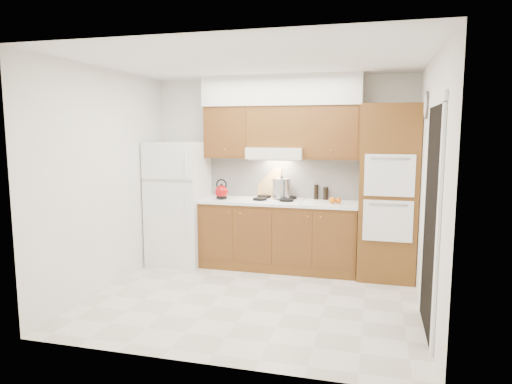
# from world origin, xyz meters

# --- Properties ---
(floor) EXTENTS (3.60, 3.60, 0.00)m
(floor) POSITION_xyz_m (0.00, 0.00, 0.00)
(floor) COLOR beige
(floor) RESTS_ON ground
(ceiling) EXTENTS (3.60, 3.60, 0.00)m
(ceiling) POSITION_xyz_m (0.00, 0.00, 2.60)
(ceiling) COLOR white
(ceiling) RESTS_ON wall_back
(wall_back) EXTENTS (3.60, 0.02, 2.60)m
(wall_back) POSITION_xyz_m (0.00, 1.50, 1.30)
(wall_back) COLOR white
(wall_back) RESTS_ON floor
(wall_left) EXTENTS (0.02, 3.00, 2.60)m
(wall_left) POSITION_xyz_m (-1.80, 0.00, 1.30)
(wall_left) COLOR white
(wall_left) RESTS_ON floor
(wall_right) EXTENTS (0.02, 3.00, 2.60)m
(wall_right) POSITION_xyz_m (1.80, 0.00, 1.30)
(wall_right) COLOR white
(wall_right) RESTS_ON floor
(fridge) EXTENTS (0.75, 0.72, 1.72)m
(fridge) POSITION_xyz_m (-1.41, 1.14, 0.86)
(fridge) COLOR white
(fridge) RESTS_ON floor
(base_cabinets) EXTENTS (2.11, 0.60, 0.90)m
(base_cabinets) POSITION_xyz_m (0.02, 1.20, 0.45)
(base_cabinets) COLOR brown
(base_cabinets) RESTS_ON floor
(countertop) EXTENTS (2.13, 0.62, 0.04)m
(countertop) POSITION_xyz_m (0.03, 1.19, 0.92)
(countertop) COLOR white
(countertop) RESTS_ON base_cabinets
(backsplash) EXTENTS (2.11, 0.03, 0.56)m
(backsplash) POSITION_xyz_m (0.02, 1.49, 1.22)
(backsplash) COLOR white
(backsplash) RESTS_ON countertop
(oven_cabinet) EXTENTS (0.70, 0.65, 2.20)m
(oven_cabinet) POSITION_xyz_m (1.44, 1.18, 1.10)
(oven_cabinet) COLOR brown
(oven_cabinet) RESTS_ON floor
(upper_cab_left) EXTENTS (0.63, 0.33, 0.70)m
(upper_cab_left) POSITION_xyz_m (-0.71, 1.33, 1.85)
(upper_cab_left) COLOR brown
(upper_cab_left) RESTS_ON wall_back
(upper_cab_right) EXTENTS (0.73, 0.33, 0.70)m
(upper_cab_right) POSITION_xyz_m (0.72, 1.33, 1.85)
(upper_cab_right) COLOR brown
(upper_cab_right) RESTS_ON wall_back
(range_hood) EXTENTS (0.75, 0.45, 0.15)m
(range_hood) POSITION_xyz_m (-0.02, 1.27, 1.57)
(range_hood) COLOR silver
(range_hood) RESTS_ON wall_back
(upper_cab_over_hood) EXTENTS (0.75, 0.33, 0.55)m
(upper_cab_over_hood) POSITION_xyz_m (-0.02, 1.33, 1.92)
(upper_cab_over_hood) COLOR brown
(upper_cab_over_hood) RESTS_ON range_hood
(soffit) EXTENTS (2.13, 0.36, 0.40)m
(soffit) POSITION_xyz_m (0.03, 1.32, 2.40)
(soffit) COLOR silver
(soffit) RESTS_ON wall_back
(cooktop) EXTENTS (0.74, 0.50, 0.01)m
(cooktop) POSITION_xyz_m (-0.02, 1.21, 0.95)
(cooktop) COLOR white
(cooktop) RESTS_ON countertop
(doorway) EXTENTS (0.02, 0.90, 2.10)m
(doorway) POSITION_xyz_m (1.79, -0.35, 1.05)
(doorway) COLOR black
(doorway) RESTS_ON floor
(wall_clock) EXTENTS (0.02, 0.30, 0.30)m
(wall_clock) POSITION_xyz_m (1.79, 0.55, 2.15)
(wall_clock) COLOR #3F3833
(wall_clock) RESTS_ON wall_right
(kettle) EXTENTS (0.24, 0.24, 0.18)m
(kettle) POSITION_xyz_m (-0.76, 1.12, 1.04)
(kettle) COLOR #970B0C
(kettle) RESTS_ON countertop
(cutting_board) EXTENTS (0.35, 0.18, 0.44)m
(cutting_board) POSITION_xyz_m (-0.16, 1.45, 1.14)
(cutting_board) COLOR tan
(cutting_board) RESTS_ON countertop
(stock_pot) EXTENTS (0.25, 0.25, 0.25)m
(stock_pot) POSITION_xyz_m (0.05, 1.27, 1.10)
(stock_pot) COLOR #B5B5B9
(stock_pot) RESTS_ON cooktop
(condiment_a) EXTENTS (0.07, 0.07, 0.20)m
(condiment_a) POSITION_xyz_m (0.50, 1.43, 1.04)
(condiment_a) COLOR black
(condiment_a) RESTS_ON countertop
(condiment_b) EXTENTS (0.06, 0.06, 0.18)m
(condiment_b) POSITION_xyz_m (0.64, 1.42, 1.03)
(condiment_b) COLOR black
(condiment_b) RESTS_ON countertop
(condiment_c) EXTENTS (0.06, 0.06, 0.17)m
(condiment_c) POSITION_xyz_m (0.63, 1.42, 1.03)
(condiment_c) COLOR black
(condiment_c) RESTS_ON countertop
(orange_near) EXTENTS (0.10, 0.10, 0.07)m
(orange_near) POSITION_xyz_m (0.83, 1.15, 0.98)
(orange_near) COLOR orange
(orange_near) RESTS_ON countertop
(orange_far) EXTENTS (0.11, 0.11, 0.09)m
(orange_far) POSITION_xyz_m (0.75, 1.11, 0.98)
(orange_far) COLOR orange
(orange_far) RESTS_ON countertop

